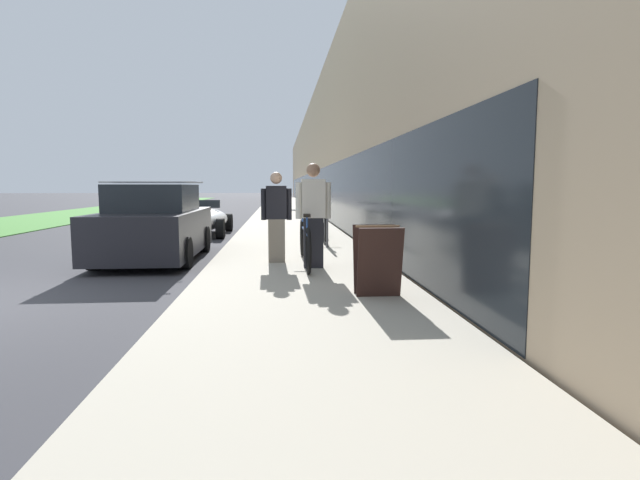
{
  "coord_description": "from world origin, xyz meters",
  "views": [
    {
      "loc": [
        4.6,
        -6.24,
        1.53
      ],
      "look_at": [
        6.07,
        11.7,
        -0.41
      ],
      "focal_mm": 28.0,
      "sensor_mm": 36.0,
      "label": 1
    }
  ],
  "objects_px": {
    "tandem_bicycle": "(305,242)",
    "vintage_roadster_curbside": "(199,220)",
    "person_bystander": "(276,217)",
    "cruiser_bike_middle": "(319,220)",
    "person_rider": "(313,216)",
    "sandwich_board_sign": "(377,260)",
    "parked_sedan_curbside": "(155,226)",
    "bike_rack_hoop": "(326,224)",
    "cruiser_bike_nearest": "(323,225)"
  },
  "relations": [
    {
      "from": "tandem_bicycle",
      "to": "vintage_roadster_curbside",
      "type": "height_order",
      "value": "tandem_bicycle"
    },
    {
      "from": "person_bystander",
      "to": "cruiser_bike_middle",
      "type": "relative_size",
      "value": 0.92
    },
    {
      "from": "tandem_bicycle",
      "to": "person_rider",
      "type": "xyz_separation_m",
      "value": [
        0.12,
        -0.36,
        0.49
      ]
    },
    {
      "from": "sandwich_board_sign",
      "to": "parked_sedan_curbside",
      "type": "height_order",
      "value": "parked_sedan_curbside"
    },
    {
      "from": "cruiser_bike_middle",
      "to": "vintage_roadster_curbside",
      "type": "relative_size",
      "value": 0.41
    },
    {
      "from": "cruiser_bike_middle",
      "to": "vintage_roadster_curbside",
      "type": "xyz_separation_m",
      "value": [
        -3.72,
        1.23,
        -0.06
      ]
    },
    {
      "from": "bike_rack_hoop",
      "to": "vintage_roadster_curbside",
      "type": "distance_m",
      "value": 5.78
    },
    {
      "from": "parked_sedan_curbside",
      "to": "vintage_roadster_curbside",
      "type": "distance_m",
      "value": 5.4
    },
    {
      "from": "cruiser_bike_nearest",
      "to": "cruiser_bike_middle",
      "type": "bearing_deg",
      "value": 87.75
    },
    {
      "from": "cruiser_bike_nearest",
      "to": "cruiser_bike_middle",
      "type": "height_order",
      "value": "cruiser_bike_nearest"
    },
    {
      "from": "cruiser_bike_nearest",
      "to": "vintage_roadster_curbside",
      "type": "distance_m",
      "value": 5.06
    },
    {
      "from": "sandwich_board_sign",
      "to": "parked_sedan_curbside",
      "type": "xyz_separation_m",
      "value": [
        -3.82,
        4.37,
        0.12
      ]
    },
    {
      "from": "tandem_bicycle",
      "to": "person_rider",
      "type": "bearing_deg",
      "value": -71.01
    },
    {
      "from": "tandem_bicycle",
      "to": "person_bystander",
      "type": "height_order",
      "value": "person_bystander"
    },
    {
      "from": "sandwich_board_sign",
      "to": "vintage_roadster_curbside",
      "type": "bearing_deg",
      "value": 111.13
    },
    {
      "from": "bike_rack_hoop",
      "to": "parked_sedan_curbside",
      "type": "relative_size",
      "value": 0.21
    },
    {
      "from": "tandem_bicycle",
      "to": "sandwich_board_sign",
      "type": "height_order",
      "value": "tandem_bicycle"
    },
    {
      "from": "person_rider",
      "to": "parked_sedan_curbside",
      "type": "bearing_deg",
      "value": 146.18
    },
    {
      "from": "person_bystander",
      "to": "bike_rack_hoop",
      "type": "bearing_deg",
      "value": 64.26
    },
    {
      "from": "vintage_roadster_curbside",
      "to": "cruiser_bike_middle",
      "type": "bearing_deg",
      "value": -18.34
    },
    {
      "from": "person_bystander",
      "to": "vintage_roadster_curbside",
      "type": "xyz_separation_m",
      "value": [
        -2.48,
        6.85,
        -0.5
      ]
    },
    {
      "from": "cruiser_bike_nearest",
      "to": "parked_sedan_curbside",
      "type": "distance_m",
      "value": 4.13
    },
    {
      "from": "person_rider",
      "to": "bike_rack_hoop",
      "type": "distance_m",
      "value": 3.07
    },
    {
      "from": "person_rider",
      "to": "cruiser_bike_nearest",
      "type": "relative_size",
      "value": 0.99
    },
    {
      "from": "person_bystander",
      "to": "cruiser_bike_middle",
      "type": "bearing_deg",
      "value": 77.58
    },
    {
      "from": "cruiser_bike_nearest",
      "to": "vintage_roadster_curbside",
      "type": "bearing_deg",
      "value": 135.87
    },
    {
      "from": "person_rider",
      "to": "parked_sedan_curbside",
      "type": "relative_size",
      "value": 0.44
    },
    {
      "from": "person_rider",
      "to": "cruiser_bike_nearest",
      "type": "xyz_separation_m",
      "value": [
        0.52,
        3.99,
        -0.48
      ]
    },
    {
      "from": "sandwich_board_sign",
      "to": "tandem_bicycle",
      "type": "bearing_deg",
      "value": 106.72
    },
    {
      "from": "person_bystander",
      "to": "vintage_roadster_curbside",
      "type": "distance_m",
      "value": 7.3
    },
    {
      "from": "cruiser_bike_nearest",
      "to": "parked_sedan_curbside",
      "type": "height_order",
      "value": "parked_sedan_curbside"
    },
    {
      "from": "tandem_bicycle",
      "to": "cruiser_bike_middle",
      "type": "xyz_separation_m",
      "value": [
        0.73,
        5.91,
        -0.01
      ]
    },
    {
      "from": "bike_rack_hoop",
      "to": "cruiser_bike_middle",
      "type": "xyz_separation_m",
      "value": [
        0.11,
        3.27,
        -0.13
      ]
    },
    {
      "from": "person_bystander",
      "to": "parked_sedan_curbside",
      "type": "height_order",
      "value": "person_bystander"
    },
    {
      "from": "cruiser_bike_nearest",
      "to": "sandwich_board_sign",
      "type": "height_order",
      "value": "cruiser_bike_nearest"
    },
    {
      "from": "cruiser_bike_middle",
      "to": "person_bystander",
      "type": "bearing_deg",
      "value": -102.42
    },
    {
      "from": "bike_rack_hoop",
      "to": "vintage_roadster_curbside",
      "type": "bearing_deg",
      "value": 128.75
    },
    {
      "from": "vintage_roadster_curbside",
      "to": "sandwich_board_sign",
      "type": "bearing_deg",
      "value": -68.87
    },
    {
      "from": "bike_rack_hoop",
      "to": "sandwich_board_sign",
      "type": "xyz_separation_m",
      "value": [
        0.16,
        -5.26,
        -0.06
      ]
    },
    {
      "from": "cruiser_bike_nearest",
      "to": "sandwich_board_sign",
      "type": "bearing_deg",
      "value": -88.69
    },
    {
      "from": "tandem_bicycle",
      "to": "parked_sedan_curbside",
      "type": "xyz_separation_m",
      "value": [
        -3.03,
        1.75,
        0.17
      ]
    },
    {
      "from": "cruiser_bike_nearest",
      "to": "parked_sedan_curbside",
      "type": "bearing_deg",
      "value": -152.93
    },
    {
      "from": "tandem_bicycle",
      "to": "cruiser_bike_nearest",
      "type": "bearing_deg",
      "value": 79.94
    },
    {
      "from": "person_bystander",
      "to": "sandwich_board_sign",
      "type": "bearing_deg",
      "value": -66.14
    },
    {
      "from": "parked_sedan_curbside",
      "to": "vintage_roadster_curbside",
      "type": "xyz_separation_m",
      "value": [
        0.04,
        5.4,
        -0.24
      ]
    },
    {
      "from": "person_rider",
      "to": "cruiser_bike_nearest",
      "type": "height_order",
      "value": "person_rider"
    },
    {
      "from": "person_bystander",
      "to": "sandwich_board_sign",
      "type": "relative_size",
      "value": 1.82
    },
    {
      "from": "person_rider",
      "to": "sandwich_board_sign",
      "type": "relative_size",
      "value": 1.97
    },
    {
      "from": "person_rider",
      "to": "sandwich_board_sign",
      "type": "bearing_deg",
      "value": -73.65
    },
    {
      "from": "sandwich_board_sign",
      "to": "person_bystander",
      "type": "bearing_deg",
      "value": 113.86
    }
  ]
}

